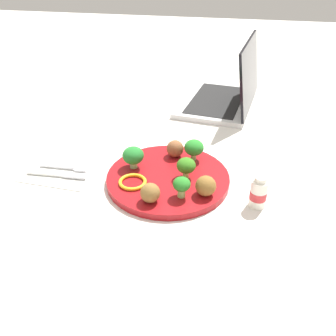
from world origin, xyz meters
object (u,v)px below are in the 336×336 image
object	(u,v)px
pepper_ring_back_left	(133,182)
fork	(67,166)
meatball_near_rim	(206,186)
laptop	(226,94)
plate	(168,178)
broccoli_floret_mid_right	(186,167)
meatball_back_right	(150,193)
broccoli_floret_center	(133,156)
broccoli_floret_front_right	(194,148)
napkin	(61,172)
meatball_mid_right	(174,148)
broccoli_floret_near_rim	(182,185)
yogurt_bottle	(258,193)
knife	(60,174)

from	to	relation	value
pepper_ring_back_left	fork	distance (m)	0.19
meatball_near_rim	fork	bearing A→B (deg)	170.39
fork	laptop	bearing A→B (deg)	53.41
plate	broccoli_floret_mid_right	distance (m)	0.06
pepper_ring_back_left	fork	xyz separation A→B (m)	(-0.18, 0.05, -0.01)
meatball_back_right	laptop	size ratio (longest dim) A/B	0.12
broccoli_floret_mid_right	meatball_back_right	size ratio (longest dim) A/B	1.19
broccoli_floret_center	broccoli_floret_front_right	size ratio (longest dim) A/B	1.00
broccoli_floret_center	napkin	size ratio (longest dim) A/B	0.31
broccoli_floret_center	laptop	xyz separation A→B (m)	(0.18, 0.45, -0.01)
meatball_mid_right	fork	bearing A→B (deg)	-160.82
meatball_near_rim	meatball_back_right	xyz separation A→B (m)	(-0.11, -0.04, -0.00)
pepper_ring_back_left	broccoli_floret_mid_right	bearing A→B (deg)	20.84
broccoli_floret_center	pepper_ring_back_left	xyz separation A→B (m)	(0.02, -0.06, -0.03)
broccoli_floret_near_rim	yogurt_bottle	size ratio (longest dim) A/B	0.64
broccoli_floret_near_rim	meatball_near_rim	distance (m)	0.05
broccoli_floret_center	napkin	xyz separation A→B (m)	(-0.17, -0.03, -0.04)
broccoli_floret_front_right	meatball_back_right	world-z (taller)	broccoli_floret_front_right
broccoli_floret_mid_right	knife	distance (m)	0.30
broccoli_floret_front_right	meatball_mid_right	size ratio (longest dim) A/B	1.25
broccoli_floret_center	meatball_near_rim	distance (m)	0.19
plate	yogurt_bottle	distance (m)	0.21
meatball_near_rim	pepper_ring_back_left	distance (m)	0.16
broccoli_floret_near_rim	meatball_near_rim	bearing A→B (deg)	18.97
napkin	meatball_back_right	bearing A→B (deg)	-19.27
broccoli_floret_near_rim	broccoli_floret_front_right	bearing A→B (deg)	88.31
knife	laptop	xyz separation A→B (m)	(0.35, 0.50, 0.03)
broccoli_floret_center	meatball_back_right	xyz separation A→B (m)	(0.07, -0.12, -0.01)
yogurt_bottle	laptop	size ratio (longest dim) A/B	0.21
broccoli_floret_front_right	meatball_mid_right	bearing A→B (deg)	171.07
broccoli_floret_center	pepper_ring_back_left	size ratio (longest dim) A/B	0.84
meatball_mid_right	knife	world-z (taller)	meatball_mid_right
plate	laptop	world-z (taller)	laptop
yogurt_bottle	broccoli_floret_near_rim	bearing A→B (deg)	-172.53
broccoli_floret_front_right	yogurt_bottle	size ratio (longest dim) A/B	0.73
pepper_ring_back_left	yogurt_bottle	size ratio (longest dim) A/B	0.87
plate	meatball_near_rim	size ratio (longest dim) A/B	6.42
broccoli_floret_front_right	napkin	xyz separation A→B (m)	(-0.30, -0.10, -0.05)
meatball_near_rim	fork	world-z (taller)	meatball_near_rim
meatball_back_right	fork	size ratio (longest dim) A/B	0.34
plate	fork	xyz separation A→B (m)	(-0.25, 0.00, -0.00)
broccoli_floret_near_rim	pepper_ring_back_left	xyz separation A→B (m)	(-0.11, 0.03, -0.02)
meatball_near_rim	meatball_back_right	bearing A→B (deg)	-157.54
broccoli_floret_mid_right	yogurt_bottle	bearing A→B (deg)	-16.64
broccoli_floret_mid_right	laptop	distance (m)	0.48
broccoli_floret_front_right	yogurt_bottle	xyz separation A→B (m)	(0.15, -0.13, -0.02)
napkin	yogurt_bottle	xyz separation A→B (m)	(0.46, -0.04, 0.03)
broccoli_floret_center	laptop	bearing A→B (deg)	67.79
plate	broccoli_floret_mid_right	size ratio (longest dim) A/B	5.73
plate	broccoli_floret_front_right	xyz separation A→B (m)	(0.05, 0.08, 0.04)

